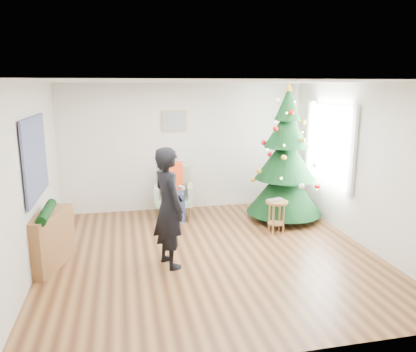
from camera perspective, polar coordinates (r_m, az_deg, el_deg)
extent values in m
plane|color=brown|center=(6.39, 0.26, -10.88)|extent=(5.00, 5.00, 0.00)
plane|color=white|center=(5.86, 0.28, 13.13)|extent=(5.00, 5.00, 0.00)
plane|color=silver|center=(8.41, -3.39, 4.06)|extent=(5.00, 0.00, 5.00)
plane|color=silver|center=(3.68, 8.71, -7.36)|extent=(5.00, 0.00, 5.00)
plane|color=silver|center=(5.99, -23.80, -0.50)|extent=(0.00, 5.00, 5.00)
plane|color=silver|center=(6.96, 20.82, 1.46)|extent=(0.00, 5.00, 5.00)
cube|color=white|center=(7.76, 16.78, 4.32)|extent=(0.04, 1.30, 1.40)
cube|color=white|center=(7.10, 19.46, 3.41)|extent=(0.05, 0.25, 1.50)
cube|color=white|center=(8.40, 14.16, 5.07)|extent=(0.05, 0.25, 1.50)
cylinder|color=#3F2816|center=(8.07, 10.57, -4.77)|extent=(0.11, 0.11, 0.33)
cone|color=black|center=(7.95, 10.70, -1.72)|extent=(1.44, 1.44, 0.94)
cone|color=black|center=(7.82, 10.88, 2.62)|extent=(1.15, 1.15, 0.83)
cone|color=black|center=(7.75, 11.05, 6.66)|extent=(0.84, 0.84, 0.72)
cone|color=black|center=(7.71, 11.19, 9.94)|extent=(0.49, 0.49, 0.61)
cone|color=gold|center=(7.71, 11.29, 12.24)|extent=(0.16, 0.16, 0.16)
cylinder|color=brown|center=(7.18, 9.67, -3.64)|extent=(0.39, 0.39, 0.04)
cylinder|color=brown|center=(7.30, 9.56, -6.55)|extent=(0.29, 0.29, 0.02)
imported|color=silver|center=(7.17, 9.68, -3.39)|extent=(0.37, 0.31, 0.03)
cube|color=#8BA384|center=(7.95, -4.84, -3.49)|extent=(0.76, 0.72, 0.12)
cube|color=#8BA384|center=(8.15, -4.86, -0.62)|extent=(0.69, 0.21, 0.60)
cube|color=#8BA384|center=(7.92, -7.18, -2.41)|extent=(0.17, 0.54, 0.30)
cube|color=#8BA384|center=(7.91, -2.53, -2.33)|extent=(0.17, 0.54, 0.30)
cube|color=navy|center=(7.84, -4.78, -2.73)|extent=(0.44, 0.46, 0.14)
cube|color=#F04516|center=(7.97, -5.02, -0.04)|extent=(0.43, 0.27, 0.55)
sphere|color=tan|center=(7.88, -5.06, 2.63)|extent=(0.21, 0.21, 0.21)
imported|color=black|center=(5.75, -5.56, -4.45)|extent=(0.60, 0.73, 1.73)
cube|color=white|center=(5.67, -3.73, -1.64)|extent=(0.08, 0.13, 0.04)
cube|color=brown|center=(6.25, -21.44, -8.39)|extent=(0.60, 1.04, 0.80)
cylinder|color=black|center=(6.12, -21.75, -4.71)|extent=(0.14, 0.90, 0.14)
cube|color=black|center=(6.22, -23.11, 2.38)|extent=(0.03, 1.50, 1.15)
cube|color=tan|center=(8.29, -4.79, 7.75)|extent=(0.52, 0.03, 0.42)
cube|color=gray|center=(8.27, -4.76, 7.73)|extent=(0.44, 0.02, 0.34)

